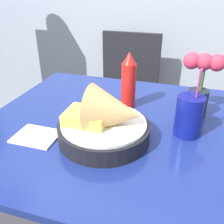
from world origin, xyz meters
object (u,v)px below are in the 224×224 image
(chair_far_window, at_px, (127,89))
(drink_cup, at_px, (189,117))
(food_basket, at_px, (107,122))
(flower_vase, at_px, (201,82))
(ketchup_bottle, at_px, (129,81))

(chair_far_window, height_order, drink_cup, drink_cup)
(food_basket, bearing_deg, flower_vase, 43.24)
(chair_far_window, xyz_separation_m, flower_vase, (0.43, -0.68, 0.35))
(food_basket, distance_m, ketchup_bottle, 0.25)
(drink_cup, bearing_deg, chair_far_window, 116.20)
(chair_far_window, distance_m, food_basket, 0.98)
(ketchup_bottle, xyz_separation_m, flower_vase, (0.26, 0.00, 0.03))
(chair_far_window, distance_m, drink_cup, 0.95)
(chair_far_window, relative_size, ketchup_bottle, 4.06)
(food_basket, height_order, drink_cup, drink_cup)
(drink_cup, relative_size, flower_vase, 1.00)
(ketchup_bottle, relative_size, drink_cup, 0.94)
(chair_far_window, relative_size, food_basket, 3.11)
(chair_far_window, xyz_separation_m, ketchup_bottle, (0.17, -0.68, 0.32))
(food_basket, xyz_separation_m, flower_vase, (0.27, 0.25, 0.07))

